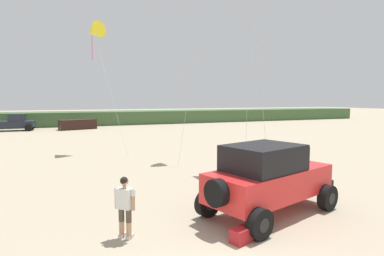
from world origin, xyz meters
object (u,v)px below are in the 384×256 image
object	(u,v)px
cooler_box	(241,235)
kite_yellow_diamond	(94,31)
jeep	(268,177)
distant_sedan	(78,124)
person_watching	(125,204)
distant_pickup	(13,123)

from	to	relation	value
cooler_box	kite_yellow_diamond	size ratio (longest dim) A/B	0.06
jeep	distant_sedan	size ratio (longest dim) A/B	1.19
person_watching	distant_pickup	xyz separation A→B (m)	(-7.37, 33.19, 0.00)
distant_pickup	cooler_box	bearing A→B (deg)	-73.68
jeep	person_watching	xyz separation A→B (m)	(-4.57, -0.14, -0.26)
person_watching	distant_pickup	world-z (taller)	distant_pickup
jeep	person_watching	bearing A→B (deg)	-178.26
person_watching	distant_pickup	size ratio (longest dim) A/B	0.35
cooler_box	distant_pickup	size ratio (longest dim) A/B	0.12
cooler_box	distant_sedan	size ratio (longest dim) A/B	0.13
distant_pickup	kite_yellow_diamond	bearing A→B (deg)	-66.44
jeep	distant_pickup	size ratio (longest dim) A/B	1.06
distant_sedan	person_watching	bearing A→B (deg)	-104.92
jeep	distant_pickup	world-z (taller)	jeep
person_watching	distant_sedan	size ratio (longest dim) A/B	0.40
jeep	distant_pickup	distance (m)	35.14
cooler_box	kite_yellow_diamond	world-z (taller)	kite_yellow_diamond
person_watching	distant_sedan	xyz separation A→B (m)	(-0.38, 32.36, -0.34)
distant_pickup	kite_yellow_diamond	distance (m)	21.08
cooler_box	distant_pickup	xyz separation A→B (m)	(-10.11, 34.52, 0.75)
cooler_box	kite_yellow_diamond	distance (m)	18.51
distant_pickup	kite_yellow_diamond	size ratio (longest dim) A/B	0.52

